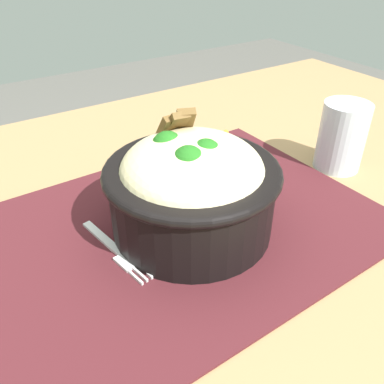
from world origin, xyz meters
The scene contains 5 objects.
table centered at (0.00, 0.00, 0.66)m, with size 1.38×0.83×0.72m.
placemat centered at (0.00, 0.01, 0.72)m, with size 0.48×0.34×0.00m, color #47191E.
bowl centered at (-0.02, 0.02, 0.78)m, with size 0.19×0.19×0.14m.
fork centered at (0.08, 0.01, 0.72)m, with size 0.03×0.12×0.00m.
drinking_glass centered at (-0.28, 0.01, 0.76)m, with size 0.07×0.07×0.10m.
Camera 1 is at (0.19, 0.33, 1.02)m, focal length 37.94 mm.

